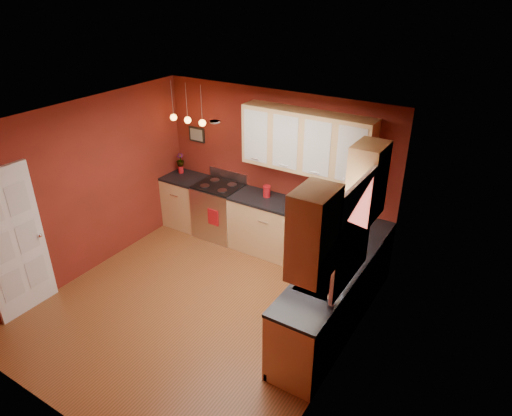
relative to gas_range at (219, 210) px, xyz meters
The scene contains 27 objects.
floor 2.08m from the gas_range, 62.94° to the right, with size 4.20×4.20×0.00m, color brown.
ceiling 2.93m from the gas_range, 62.94° to the right, with size 4.00×4.20×0.02m, color beige.
wall_back 1.27m from the gas_range, 18.02° to the left, with size 4.00×0.02×2.60m, color maroon.
wall_front 4.09m from the gas_range, 76.73° to the right, with size 4.00×0.02×2.60m, color maroon.
wall_left 2.25m from the gas_range, 120.95° to the right, with size 0.02×4.20×2.60m, color maroon.
wall_right 3.53m from the gas_range, 31.66° to the right, with size 0.02×4.20×2.60m, color maroon.
base_cabinets_back_left 0.73m from the gas_range, behind, with size 0.70×0.60×0.90m, color tan.
base_cabinets_back_right 1.65m from the gas_range, ahead, with size 2.54×0.60×0.90m, color tan.
base_cabinets_right 2.95m from the gas_range, 27.27° to the right, with size 0.60×2.10×0.90m, color tan.
counter_back_left 0.85m from the gas_range, behind, with size 0.70×0.62×0.04m, color black.
counter_back_right 1.71m from the gas_range, ahead, with size 2.54×0.62×0.04m, color black.
counter_right 2.98m from the gas_range, 27.27° to the right, with size 0.62×2.10×0.04m, color black.
gas_range is the anchor object (origin of this frame).
dishwasher_front 2.04m from the gas_range, ahead, with size 0.60×0.02×0.80m, color silver.
sink 3.05m from the gas_range, 29.78° to the right, with size 0.50×0.70×0.33m.
window 3.48m from the gas_range, 27.40° to the right, with size 0.06×1.02×1.22m.
door_left_wall 3.22m from the gas_range, 109.27° to the right, with size 0.12×0.82×2.05m.
upper_cabinets_back 2.12m from the gas_range, ahead, with size 2.00×0.35×0.90m, color tan.
upper_cabinets_right 3.45m from the gas_range, 28.26° to the right, with size 0.35×1.95×0.90m, color tan.
wall_picture 1.36m from the gas_range, 156.09° to the left, with size 0.32×0.03×0.26m, color black.
pendant_lights 1.62m from the gas_range, behind, with size 0.71×0.11×0.66m.
red_canister 1.06m from the gas_range, ahead, with size 0.12×0.12×0.19m.
red_vase 1.06m from the gas_range, behind, with size 0.09×0.09×0.15m, color #B11319.
flowers 1.15m from the gas_range, behind, with size 0.13×0.13×0.24m, color #B11319.
coffee_maker 2.31m from the gas_range, ahead, with size 0.18×0.17×0.25m.
soap_pump 3.47m from the gas_range, 33.43° to the right, with size 0.08×0.08×0.17m, color white.
dish_towel 0.35m from the gas_range, 71.48° to the right, with size 0.21×0.01×0.28m, color #B11319.
Camera 1 is at (3.31, -3.79, 4.09)m, focal length 32.00 mm.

